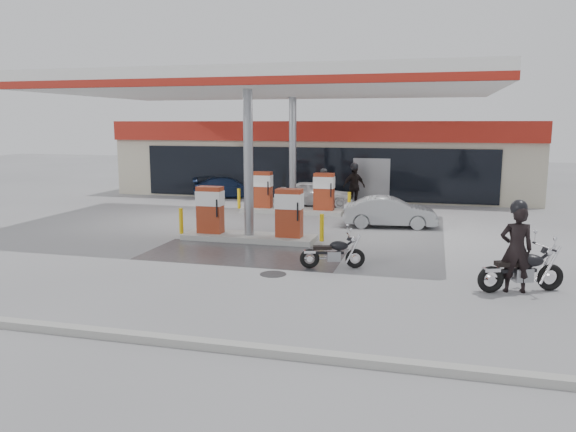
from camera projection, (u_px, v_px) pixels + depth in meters
name	position (u px, v px, depth m)	size (l,w,h in m)	color
ground	(228.00, 253.00, 17.12)	(90.00, 90.00, 0.00)	gray
wet_patch	(244.00, 254.00, 16.99)	(6.00, 3.00, 0.00)	#4C4C4F
drain_cover	(273.00, 274.00, 14.71)	(0.70, 0.70, 0.01)	#38383A
kerb	(95.00, 333.00, 10.42)	(28.00, 0.25, 0.15)	gray
store_building	(327.00, 157.00, 31.99)	(22.00, 8.22, 4.00)	#B1AA95
canopy	(273.00, 86.00, 21.02)	(16.00, 10.02, 5.51)	silver
pump_island_near	(249.00, 219.00, 18.91)	(5.14, 1.30, 1.78)	#9E9E99
pump_island_far	(293.00, 197.00, 24.63)	(5.14, 1.30, 1.78)	#9E9E99
main_motorcycle	(522.00, 272.00, 13.13)	(2.03, 1.03, 1.09)	black
biker_main	(516.00, 249.00, 13.01)	(0.75, 0.49, 2.05)	black
parked_motorcycle	(334.00, 254.00, 15.25)	(1.75, 0.76, 0.92)	black
sedan_white	(316.00, 193.00, 26.60)	(1.43, 3.56, 1.21)	silver
attendant	(324.00, 187.00, 27.06)	(0.85, 0.66, 1.75)	#4D4D52
hatchback_silver	(390.00, 212.00, 21.26)	(1.22, 3.50, 1.15)	#979B9F
parked_car_left	(229.00, 188.00, 29.60)	(1.51, 3.72, 1.08)	#142243
parked_car_right	(429.00, 187.00, 28.94)	(2.09, 4.53, 1.26)	#151647
biker_walking	(354.00, 187.00, 26.09)	(1.15, 0.48, 1.97)	black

